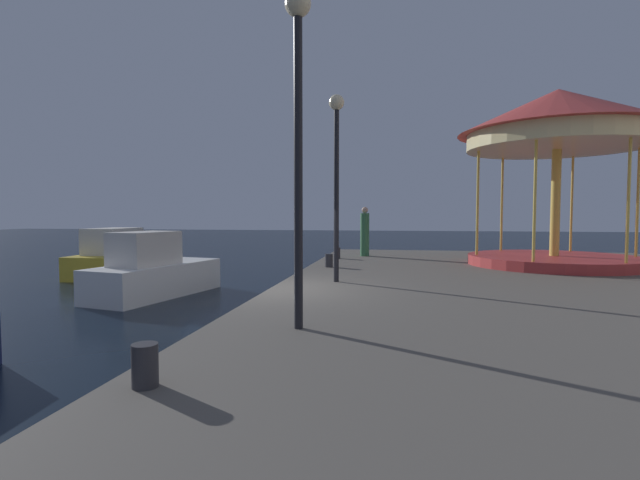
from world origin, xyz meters
TOP-DOWN VIEW (x-y plane):
  - ground_plane at (0.00, 0.00)m, footprint 120.00×120.00m
  - quay_dock at (6.15, 0.00)m, footprint 12.30×22.70m
  - motorboat_white at (-4.31, 2.79)m, footprint 2.48×4.45m
  - motorboat_yellow at (-8.22, 7.27)m, footprint 2.08×5.27m
  - carousel at (7.54, 5.77)m, footprint 5.94×5.94m
  - lamp_post_near_edge at (1.35, -3.40)m, footprint 0.36×0.36m
  - lamp_post_mid_promenade at (1.28, 1.13)m, footprint 0.36×0.36m
  - bollard_south at (0.66, 4.14)m, footprint 0.24×0.24m
  - bollard_center at (0.54, 6.93)m, footprint 0.24×0.24m
  - bollard_north at (0.42, -5.78)m, footprint 0.24×0.24m
  - person_mid_promenade at (1.47, 8.09)m, footprint 0.34×0.34m

SIDE VIEW (x-z plane):
  - ground_plane at x=0.00m, z-range 0.00..0.00m
  - quay_dock at x=6.15m, z-range 0.00..0.80m
  - motorboat_yellow at x=-8.22m, z-range -0.25..1.61m
  - motorboat_white at x=-4.31m, z-range -0.25..1.65m
  - bollard_south at x=0.66m, z-range 0.80..1.20m
  - bollard_center at x=0.54m, z-range 0.80..1.20m
  - bollard_north at x=0.42m, z-range 0.80..1.20m
  - person_mid_promenade at x=1.47m, z-range 0.74..2.63m
  - lamp_post_mid_promenade at x=1.28m, z-range 1.60..5.96m
  - lamp_post_near_edge at x=1.35m, z-range 1.62..6.21m
  - carousel at x=7.54m, z-range 2.12..7.55m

